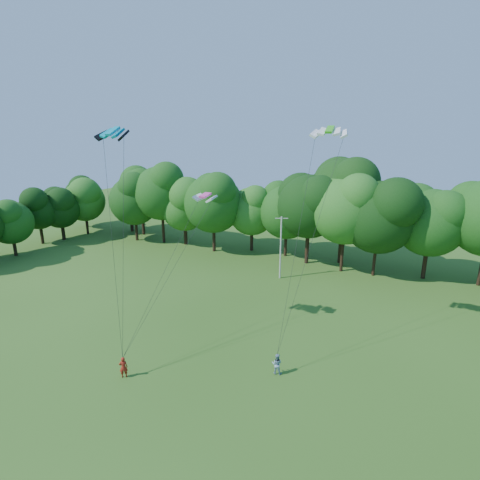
% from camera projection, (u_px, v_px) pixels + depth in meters
% --- Properties ---
extents(ground, '(160.00, 160.00, 0.00)m').
position_uv_depth(ground, '(151.00, 480.00, 18.74)').
color(ground, '#2C5416').
rests_on(ground, ground).
extents(utility_pole, '(1.40, 0.71, 7.55)m').
position_uv_depth(utility_pole, '(281.00, 247.00, 44.02)').
color(utility_pole, '#B2B1A9').
rests_on(utility_pole, ground).
extents(kite_flyer_left, '(0.70, 0.66, 1.60)m').
position_uv_depth(kite_flyer_left, '(123.00, 367.00, 26.50)').
color(kite_flyer_left, '#A12014').
rests_on(kite_flyer_left, ground).
extents(kite_flyer_right, '(0.84, 0.70, 1.57)m').
position_uv_depth(kite_flyer_right, '(277.00, 364.00, 26.91)').
color(kite_flyer_right, '#88A7BD').
rests_on(kite_flyer_right, ground).
extents(kite_teal, '(2.65, 1.20, 0.70)m').
position_uv_depth(kite_teal, '(113.00, 131.00, 27.55)').
color(kite_teal, '#0592AD').
rests_on(kite_teal, ground).
extents(kite_green, '(2.70, 1.30, 0.61)m').
position_uv_depth(kite_green, '(330.00, 130.00, 27.84)').
color(kite_green, green).
rests_on(kite_green, ground).
extents(kite_pink, '(2.06, 1.21, 0.36)m').
position_uv_depth(kite_pink, '(205.00, 195.00, 30.24)').
color(kite_pink, '#E7409C').
rests_on(kite_pink, ground).
extents(tree_back_west, '(8.48, 8.48, 12.34)m').
position_uv_depth(tree_back_west, '(134.00, 193.00, 59.04)').
color(tree_back_west, '#351F15').
rests_on(tree_back_west, ground).
extents(tree_back_center, '(10.57, 10.57, 15.37)m').
position_uv_depth(tree_back_center, '(345.00, 192.00, 47.84)').
color(tree_back_center, '#332714').
rests_on(tree_back_center, ground).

